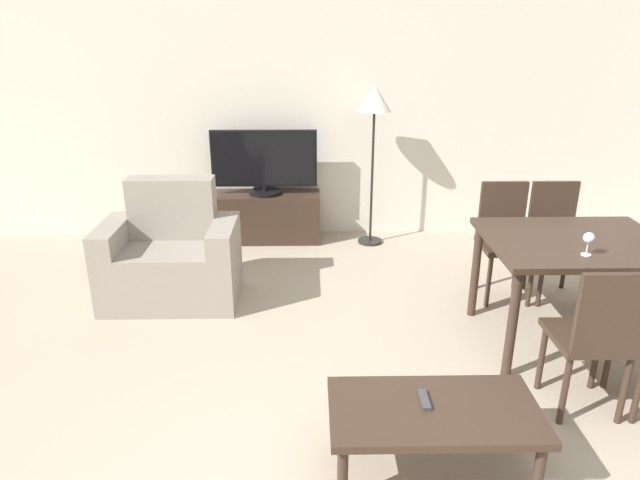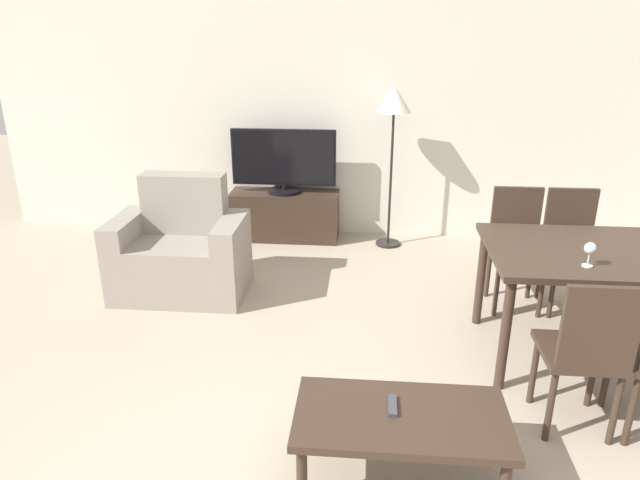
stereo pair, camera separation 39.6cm
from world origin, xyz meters
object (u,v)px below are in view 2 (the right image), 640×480
dining_chair_far (571,243)px  wine_glass_left (590,250)px  armchair (181,253)px  dining_chair_far_left (516,241)px  dining_chair_near (587,349)px  remote_primary (392,406)px  tv_stand (285,215)px  dining_table (581,264)px  tv (284,161)px  floor_lamp (394,110)px  coffee_table (401,422)px

dining_chair_far → wine_glass_left: 1.13m
armchair → wine_glass_left: bearing=-19.8°
dining_chair_far_left → dining_chair_near: bearing=-90.0°
dining_chair_far → remote_primary: size_ratio=6.06×
tv_stand → dining_chair_far_left: dining_chair_far_left is taller
dining_chair_far → remote_primary: bearing=-125.8°
armchair → dining_table: armchair is taller
dining_chair_near → dining_chair_far: 1.59m
tv → armchair: bearing=-116.2°
tv_stand → remote_primary: tv_stand is taller
dining_table → floor_lamp: floor_lamp is taller
tv_stand → floor_lamp: 1.51m
coffee_table → dining_table: size_ratio=0.87×
dining_chair_far_left → remote_primary: 2.17m
tv → floor_lamp: 1.17m
tv_stand → coffee_table: size_ratio=1.09×
floor_lamp → remote_primary: bearing=-91.1°
dining_table → dining_chair_far: dining_chair_far is taller
tv → wine_glass_left: tv is taller
armchair → dining_chair_near: bearing=-29.7°
wine_glass_left → tv_stand: bearing=132.4°
tv → dining_table: (2.17, -2.04, -0.14)m
armchair → tv: (0.65, 1.31, 0.47)m
dining_chair_far → dining_table: bearing=-104.6°
dining_table → dining_chair_far_left: (-0.20, 0.77, -0.15)m
coffee_table → floor_lamp: floor_lamp is taller
tv → dining_table: tv is taller
dining_table → dining_chair_far_left: dining_chair_far_left is taller
tv_stand → tv: (0.00, -0.00, 0.56)m
wine_glass_left → tv: bearing=132.4°
coffee_table → dining_chair_far_left: dining_chair_far_left is taller
tv_stand → wine_glass_left: bearing=-47.6°
coffee_table → floor_lamp: bearing=89.6°
tv → dining_chair_near: (1.97, -2.81, -0.29)m
tv_stand → dining_table: bearing=-43.2°
dining_chair_far_left → wine_glass_left: size_ratio=6.23×
coffee_table → dining_chair_far: (1.35, 1.97, 0.18)m
dining_table → remote_primary: dining_table is taller
dining_chair_near → remote_primary: size_ratio=6.06×
armchair → dining_chair_far_left: 2.62m
dining_chair_far → tv_stand: bearing=151.9°
tv → dining_chair_far_left: bearing=-32.7°
armchair → floor_lamp: size_ratio=0.67×
dining_chair_far → floor_lamp: 1.95m
tv_stand → coffee_table: (1.03, -3.24, 0.08)m
coffee_table → dining_chair_far_left: bearing=64.3°
wine_glass_left → dining_chair_near: bearing=-104.7°
armchair → dining_chair_near: armchair is taller
tv → remote_primary: (0.98, -3.19, -0.42)m
armchair → dining_chair_far: armchair is taller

